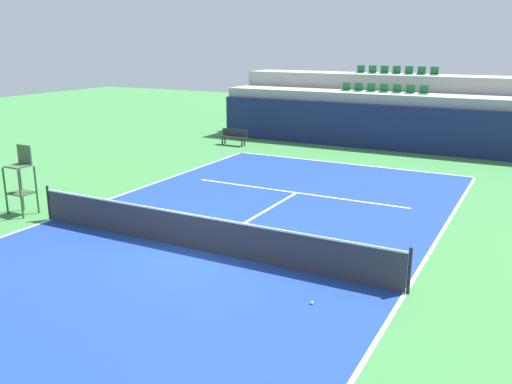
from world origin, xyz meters
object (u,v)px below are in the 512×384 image
(player_bench, at_px, (234,136))
(tennis_ball_1, at_px, (312,303))
(tennis_net, at_px, (198,232))
(umpire_chair, at_px, (21,178))

(player_bench, xyz_separation_m, tennis_ball_1, (10.65, -15.02, -0.46))
(tennis_net, bearing_deg, player_bench, 116.67)
(tennis_net, relative_size, umpire_chair, 5.04)
(umpire_chair, xyz_separation_m, tennis_ball_1, (10.55, -1.53, -1.14))
(umpire_chair, bearing_deg, tennis_net, -0.48)
(tennis_net, height_order, umpire_chair, umpire_chair)
(tennis_net, distance_m, umpire_chair, 6.73)
(tennis_ball_1, bearing_deg, tennis_net, 159.09)
(umpire_chair, bearing_deg, player_bench, 90.45)
(tennis_ball_1, bearing_deg, player_bench, 125.35)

